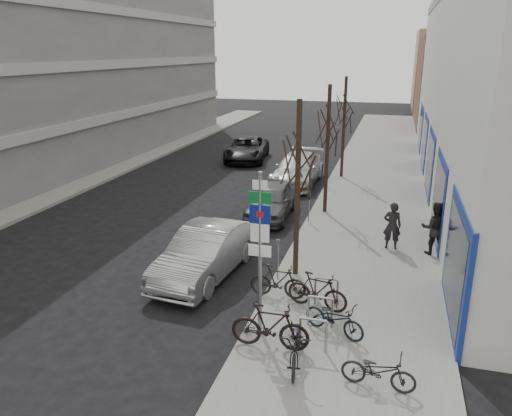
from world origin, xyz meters
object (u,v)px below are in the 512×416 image
Objects in this scene: bike_far_curb at (379,368)px; bike_far_inner at (317,291)px; pedestrian_near at (392,226)px; parked_car_back at (298,169)px; meter_mid at (309,203)px; parked_car_mid at (271,200)px; bike_near_left at (296,342)px; meter_front at (278,255)px; bike_mid_inner at (278,281)px; bike_near_right at (270,326)px; tree_near at (299,148)px; pedestrian_far at (435,228)px; highway_sign_pole at (260,244)px; tree_far at (345,104)px; tree_mid at (329,119)px; lane_car at (247,149)px; parked_car_front at (205,253)px; bike_mid_curb at (335,315)px; meter_back at (327,173)px; bike_rack at (320,308)px.

bike_far_inner is (-1.72, 2.97, 0.05)m from bike_far_curb.
parked_car_back is at bearing -60.90° from pedestrian_near.
meter_mid is at bearing 23.92° from bike_far_inner.
parked_car_mid is 5.72m from parked_car_back.
meter_front is at bearing 100.58° from bike_near_left.
bike_near_right is at bearing -170.17° from bike_mid_inner.
bike_near_right is 1.10× the size of bike_far_inner.
bike_near_left is (0.93, -4.63, -3.40)m from tree_near.
pedestrian_far is (4.65, -2.17, 0.16)m from meter_mid.
highway_sign_pole is at bearing -81.26° from parked_car_back.
tree_far reaches higher than pedestrian_near.
highway_sign_pole is at bearing 53.94° from pedestrian_far.
bike_far_inner is at bearing -86.24° from tree_far.
tree_near is at bearing -90.00° from tree_mid.
bike_near_right reaches higher than bike_mid_inner.
tree_mid is at bearing -42.44° from pedestrian_far.
pedestrian_far is (3.22, 4.83, 0.41)m from bike_far_inner.
highway_sign_pole reaches higher than lane_car.
tree_near is at bearing 38.56° from bike_far_inner.
meter_mid is 0.24× the size of lane_car.
meter_mid reaches higher than bike_near_right.
tree_near is at bearing 18.13° from parked_car_front.
bike_near_right is at bearing 172.90° from bike_far_inner.
lane_car reaches higher than bike_near_left.
tree_near is at bearing 50.39° from bike_mid_curb.
tree_far is 17.98m from bike_near_left.
meter_front is 5.50m from meter_mid.
bike_near_right is at bearing -44.57° from parked_car_front.
parked_car_front is (-4.33, 2.54, 0.14)m from bike_mid_curb.
tree_mid is at bearing 86.89° from bike_near_left.
tree_near is 12.03m from parked_car_back.
meter_back is at bearing -100.20° from tree_far.
meter_back is 0.74× the size of bike_far_inner.
parked_car_mid is (-1.71, -4.86, -0.20)m from meter_back.
meter_front is 1.22m from bike_mid_inner.
highway_sign_pole is at bearing -91.14° from tree_mid.
tree_mid is 12.23m from lane_car.
bike_far_curb is (2.49, -0.80, -0.10)m from bike_near_right.
meter_front reaches higher than bike_far_inner.
highway_sign_pole is 2.63m from bike_far_inner.
meter_front reaches higher than bike_rack.
bike_mid_inner is (-0.18, -1.66, -3.46)m from tree_near.
pedestrian_near is (2.82, -10.06, -3.11)m from tree_far.
highway_sign_pole reaches higher than bike_near_left.
bike_far_inner is at bearing 51.30° from bike_mid_curb.
bike_mid_curb is 5.02m from parked_car_front.
tree_mid is at bearing 73.30° from meter_mid.
bike_near_left is 1.08× the size of pedestrian_near.
bike_mid_curb is (1.59, -9.65, -3.46)m from tree_mid.
bike_mid_inner is (0.27, -6.66, -0.27)m from meter_mid.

